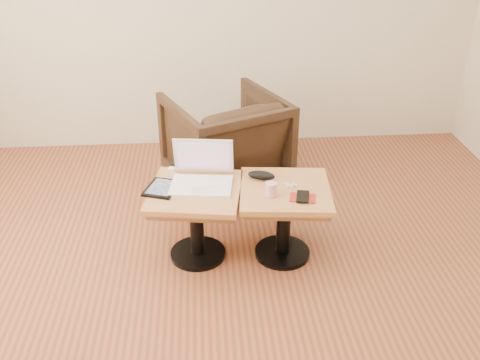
{
  "coord_description": "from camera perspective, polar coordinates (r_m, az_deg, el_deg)",
  "views": [
    {
      "loc": [
        -0.08,
        -2.17,
        2.03
      ],
      "look_at": [
        0.13,
        0.54,
        0.53
      ],
      "focal_mm": 40.0,
      "sensor_mm": 36.0,
      "label": 1
    }
  ],
  "objects": [
    {
      "name": "earbuds_tangle",
      "position": [
        3.16,
        5.49,
        -0.57
      ],
      "size": [
        0.08,
        0.06,
        0.02
      ],
      "color": "white",
      "rests_on": "side_table_right"
    },
    {
      "name": "striped_cup",
      "position": [
        3.04,
        3.3,
        -1.01
      ],
      "size": [
        0.09,
        0.09,
        0.08
      ],
      "primitive_type": "cylinder",
      "rotation": [
        0.0,
        0.0,
        -0.47
      ],
      "color": "#E25180",
      "rests_on": "side_table_right"
    },
    {
      "name": "side_table_right",
      "position": [
        3.2,
        4.76,
        -2.73
      ],
      "size": [
        0.57,
        0.57,
        0.48
      ],
      "rotation": [
        0.0,
        0.0,
        -0.1
      ],
      "color": "black",
      "rests_on": "ground"
    },
    {
      "name": "phone_on_sleeve",
      "position": [
        3.04,
        6.71,
        -1.84
      ],
      "size": [
        0.16,
        0.14,
        0.02
      ],
      "rotation": [
        0.0,
        0.0,
        -0.22
      ],
      "color": "maroon",
      "rests_on": "side_table_right"
    },
    {
      "name": "room_shell",
      "position": [
        2.28,
        -2.22,
        11.5
      ],
      "size": [
        4.52,
        4.52,
        2.71
      ],
      "color": "brown",
      "rests_on": "ground"
    },
    {
      "name": "tablet",
      "position": [
        3.15,
        -8.33,
        -0.86
      ],
      "size": [
        0.23,
        0.26,
        0.02
      ],
      "rotation": [
        0.0,
        0.0,
        -0.33
      ],
      "color": "black",
      "rests_on": "side_table_left"
    },
    {
      "name": "armchair",
      "position": [
        3.98,
        -1.58,
        4.1
      ],
      "size": [
        1.02,
        1.03,
        0.72
      ],
      "primitive_type": "imported",
      "rotation": [
        0.0,
        0.0,
        3.56
      ],
      "color": "#2F2117",
      "rests_on": "ground"
    },
    {
      "name": "laptop",
      "position": [
        3.16,
        -4.08,
        0.42
      ],
      "size": [
        0.39,
        0.35,
        0.25
      ],
      "rotation": [
        0.0,
        0.0,
        -0.13
      ],
      "color": "white",
      "rests_on": "side_table_left"
    },
    {
      "name": "side_table_left",
      "position": [
        3.19,
        -4.73,
        -2.84
      ],
      "size": [
        0.6,
        0.6,
        0.48
      ],
      "rotation": [
        0.0,
        0.0,
        -0.16
      ],
      "color": "black",
      "rests_on": "ground"
    },
    {
      "name": "glasses_case",
      "position": [
        3.22,
        2.3,
        0.51
      ],
      "size": [
        0.18,
        0.12,
        0.05
      ],
      "primitive_type": "ellipsoid",
      "rotation": [
        0.0,
        0.0,
        -0.34
      ],
      "color": "black",
      "rests_on": "side_table_right"
    },
    {
      "name": "charging_adapter",
      "position": [
        3.34,
        -7.33,
        1.11
      ],
      "size": [
        0.05,
        0.05,
        0.02
      ],
      "primitive_type": "cube",
      "rotation": [
        0.0,
        0.0,
        -0.24
      ],
      "color": "white",
      "rests_on": "side_table_left"
    }
  ]
}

